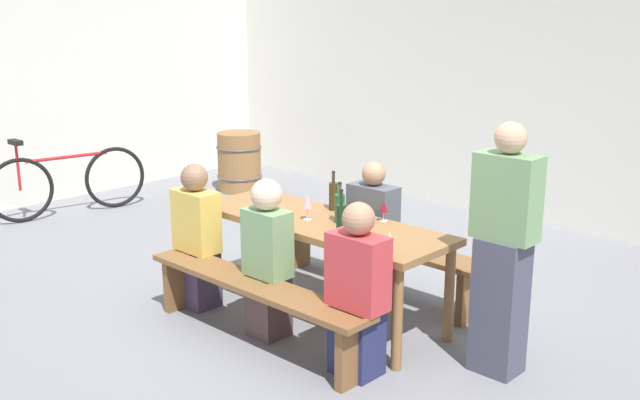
{
  "coord_description": "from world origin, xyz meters",
  "views": [
    {
      "loc": [
        3.58,
        -3.8,
        2.28
      ],
      "look_at": [
        0.0,
        0.0,
        0.9
      ],
      "focal_mm": 41.87,
      "sensor_mm": 36.0,
      "label": 1
    }
  ],
  "objects": [
    {
      "name": "wine_bottle_1",
      "position": [
        0.44,
        -0.27,
        0.88
      ],
      "size": [
        0.07,
        0.07,
        0.35
      ],
      "color": "#143319",
      "rests_on": "tasting_table"
    },
    {
      "name": "wine_bottle_0",
      "position": [
        -0.11,
        0.27,
        0.86
      ],
      "size": [
        0.07,
        0.07,
        0.3
      ],
      "color": "#332814",
      "rests_on": "tasting_table"
    },
    {
      "name": "parked_bicycle_0",
      "position": [
        -3.93,
        0.11,
        0.37
      ],
      "size": [
        0.38,
        1.73,
        0.9
      ],
      "rotation": [
        0.0,
        0.0,
        1.39
      ],
      "color": "black",
      "rests_on": "ground"
    },
    {
      "name": "tasting_table",
      "position": [
        0.0,
        0.0,
        0.67
      ],
      "size": [
        2.05,
        0.7,
        0.75
      ],
      "color": "olive",
      "rests_on": "ground"
    },
    {
      "name": "seated_guest_near_1",
      "position": [
        -0.03,
        -0.5,
        0.56
      ],
      "size": [
        0.33,
        0.24,
        1.14
      ],
      "rotation": [
        0.0,
        0.0,
        1.57
      ],
      "color": "brown",
      "rests_on": "ground"
    },
    {
      "name": "seated_guest_near_2",
      "position": [
        0.79,
        -0.5,
        0.53
      ],
      "size": [
        0.38,
        0.24,
        1.13
      ],
      "rotation": [
        0.0,
        0.0,
        1.57
      ],
      "color": "navy",
      "rests_on": "ground"
    },
    {
      "name": "bench_near",
      "position": [
        0.0,
        -0.65,
        0.35
      ],
      "size": [
        1.95,
        0.3,
        0.45
      ],
      "color": "brown",
      "rests_on": "ground"
    },
    {
      "name": "side_wall",
      "position": [
        -4.73,
        0.0,
        1.6
      ],
      "size": [
        0.2,
        7.36,
        3.2
      ],
      "primitive_type": "cube",
      "color": "silver",
      "rests_on": "ground"
    },
    {
      "name": "ground_plane",
      "position": [
        0.0,
        0.0,
        0.0
      ],
      "size": [
        24.0,
        24.0,
        0.0
      ],
      "primitive_type": "plane",
      "color": "slate"
    },
    {
      "name": "wine_glass_1",
      "position": [
        0.87,
        -0.29,
        0.86
      ],
      "size": [
        0.06,
        0.06,
        0.16
      ],
      "color": "silver",
      "rests_on": "tasting_table"
    },
    {
      "name": "seated_guest_far_0",
      "position": [
        0.09,
        0.5,
        0.53
      ],
      "size": [
        0.38,
        0.24,
        1.12
      ],
      "rotation": [
        0.0,
        0.0,
        -1.57
      ],
      "color": "navy",
      "rests_on": "ground"
    },
    {
      "name": "wine_barrel",
      "position": [
        -3.41,
        2.15,
        0.37
      ],
      "size": [
        0.57,
        0.57,
        0.73
      ],
      "color": "olive",
      "rests_on": "ground"
    },
    {
      "name": "wine_glass_0",
      "position": [
        -0.07,
        -0.06,
        0.88
      ],
      "size": [
        0.08,
        0.08,
        0.19
      ],
      "color": "silver",
      "rests_on": "tasting_table"
    },
    {
      "name": "seated_guest_near_0",
      "position": [
        -0.82,
        -0.5,
        0.54
      ],
      "size": [
        0.37,
        0.24,
        1.13
      ],
      "rotation": [
        0.0,
        0.0,
        1.57
      ],
      "color": "#473752",
      "rests_on": "ground"
    },
    {
      "name": "wine_glass_2",
      "position": [
        0.36,
        0.29,
        0.86
      ],
      "size": [
        0.07,
        0.07,
        0.15
      ],
      "color": "silver",
      "rests_on": "tasting_table"
    },
    {
      "name": "back_wall",
      "position": [
        0.0,
        3.48,
        1.6
      ],
      "size": [
        14.0,
        0.2,
        3.2
      ],
      "primitive_type": "cube",
      "color": "silver",
      "rests_on": "ground"
    },
    {
      "name": "wine_bottle_2",
      "position": [
        0.15,
        0.05,
        0.86
      ],
      "size": [
        0.07,
        0.07,
        0.3
      ],
      "color": "#234C2D",
      "rests_on": "tasting_table"
    },
    {
      "name": "bench_far",
      "position": [
        0.0,
        0.65,
        0.35
      ],
      "size": [
        1.95,
        0.3,
        0.45
      ],
      "color": "brown",
      "rests_on": "ground"
    },
    {
      "name": "standing_host",
      "position": [
        1.42,
        0.14,
        0.78
      ],
      "size": [
        0.39,
        0.24,
        1.61
      ],
      "rotation": [
        0.0,
        0.0,
        3.14
      ],
      "color": "#444556",
      "rests_on": "ground"
    }
  ]
}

